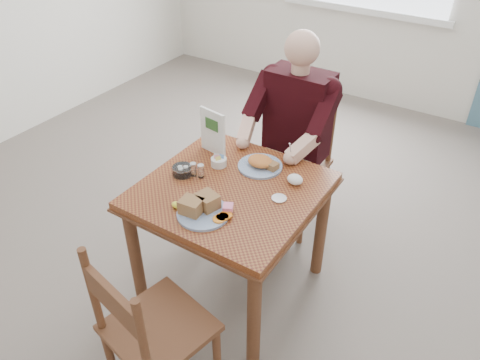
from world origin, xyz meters
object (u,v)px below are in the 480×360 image
Objects in this scene: table at (231,204)px; diner at (293,123)px; far_plate at (261,164)px; chair_near at (150,332)px; near_plate at (203,208)px; chair_far at (296,161)px.

table is 0.73m from diner.
chair_near is at bearing -87.07° from far_plate.
chair_near is (0.09, -0.79, -0.16)m from table.
near_plate is (0.00, -0.26, 0.14)m from table.
chair_far is (0.00, 0.80, -0.16)m from table.
table is at bearing -90.00° from chair_far.
near_plate is (0.00, -1.05, 0.30)m from chair_far.
chair_far is 0.62m from far_plate.
table is 3.13× the size of far_plate.
diner is (-0.09, 1.50, 0.33)m from chair_near.
chair_near is at bearing -83.28° from table.
far_plate is (-0.05, 1.04, 0.30)m from chair_near.
far_plate is at bearing 85.88° from near_plate.
table is 0.97× the size of chair_far.
far_plate is (0.04, -0.55, 0.30)m from chair_far.
diner is (0.00, 0.71, 0.17)m from table.
far_plate is (0.04, 0.25, 0.14)m from table.
chair_near reaches higher than near_plate.
near_plate is 0.97× the size of far_plate.
table is 0.81m from chair_far.
chair_far is 3.24× the size of far_plate.
table is 0.81m from chair_near.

